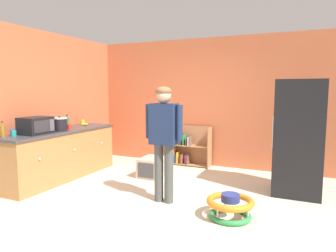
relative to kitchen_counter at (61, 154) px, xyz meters
name	(u,v)px	position (x,y,z in m)	size (l,w,h in m)	color
ground_plane	(165,200)	(2.20, -0.23, -0.45)	(12.00, 12.00, 0.00)	beige
back_wall	(211,103)	(2.20, 2.10, 0.90)	(5.20, 0.06, 2.70)	#C5633E
left_side_wall	(64,103)	(-0.43, 0.58, 0.90)	(0.06, 2.99, 2.70)	#C35F39
kitchen_counter	(61,154)	(0.00, 0.00, 0.00)	(0.65, 2.40, 0.90)	#B07440
refrigerator	(299,138)	(3.97, 0.88, 0.44)	(0.73, 0.68, 1.78)	black
bookshelf	(190,148)	(1.81, 1.92, -0.08)	(0.80, 0.28, 0.85)	#AE794C
standing_person	(164,133)	(2.22, -0.30, 0.56)	(0.57, 0.23, 1.67)	#4A4E4C
baby_walker	(230,206)	(3.24, -0.49, -0.29)	(0.60, 0.60, 0.32)	#2F8F4A
pet_carrier	(153,167)	(1.47, 0.80, -0.27)	(0.42, 0.55, 0.36)	beige
microwave	(36,126)	(0.01, -0.56, 0.59)	(0.37, 0.48, 0.28)	black
crock_pot	(60,124)	(0.09, -0.10, 0.57)	(0.26, 0.26, 0.26)	black
banana_bunch	(86,124)	(-0.05, 0.76, 0.48)	(0.15, 0.16, 0.04)	yellow
amber_bottle	(3,131)	(-0.17, -1.02, 0.55)	(0.07, 0.07, 0.25)	#9E661E
green_glass_bottle	(67,122)	(-0.20, 0.40, 0.55)	(0.07, 0.07, 0.25)	#33753D
blue_cup	(13,132)	(-0.22, -0.81, 0.50)	(0.08, 0.08, 0.10)	blue
red_cup	(69,127)	(0.10, 0.13, 0.50)	(0.08, 0.08, 0.10)	red
teal_cup	(14,133)	(-0.10, -0.89, 0.50)	(0.08, 0.08, 0.10)	teal
yellow_cup	(83,122)	(-0.22, 0.89, 0.50)	(0.08, 0.08, 0.10)	yellow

